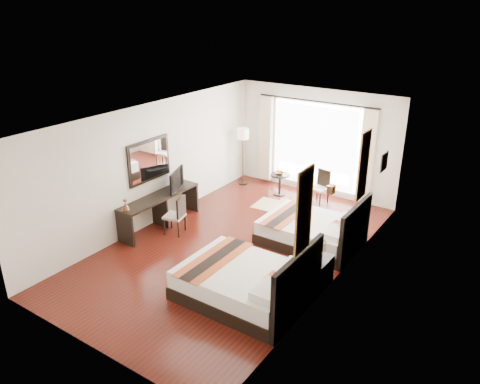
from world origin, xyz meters
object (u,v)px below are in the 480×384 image
Objects in this scene: console_desk at (160,211)px; desk_chair at (175,222)px; television at (173,179)px; side_table at (280,184)px; table_lamp at (320,247)px; floor_lamp at (243,137)px; bed_far at (313,231)px; window_chair at (319,193)px; nightstand at (316,271)px; bed_near at (247,283)px; fruit_bowl at (279,173)px; vase at (313,259)px.

console_desk is 0.54m from desk_chair.
side_table is at bearing -48.44° from television.
floor_lamp is (-3.92, 3.39, 0.62)m from table_lamp.
window_chair is at bearing 111.86° from bed_far.
television is at bearing 170.50° from nightstand.
television is (-4.01, 0.60, 0.25)m from table_lamp.
bed_near is at bearing -140.80° from television.
fruit_bowl is at bearing -48.57° from television.
nightstand is (0.72, -1.39, -0.02)m from bed_far.
television is at bearing -116.43° from side_table.
nightstand is at bearing -121.52° from television.
console_desk reaches higher than fruit_bowl.
nightstand is 4.11m from television.
desk_chair is (-3.49, 0.11, -0.00)m from nightstand.
bed_far is 1.67m from vase.
floor_lamp is 2.60m from window_chair.
vase is at bearing 51.53° from bed_near.
floor_lamp is (-3.18, 2.07, 1.07)m from bed_far.
bed_near is at bearing -55.63° from floor_lamp.
bed_near is 4.81m from side_table.
console_desk is 0.78m from television.
television is 3.77m from window_chair.
console_desk is 3.44m from side_table.
vase is (-0.02, -0.11, 0.29)m from nightstand.
bed_near is 3.71× the size of side_table.
nightstand is 4.28m from side_table.
bed_near is 0.98× the size of console_desk.
bed_near is 3.46m from console_desk.
console_desk is 4.08m from window_chair.
table_lamp is (0.01, 0.07, 0.47)m from nightstand.
nightstand is 4.28m from fruit_bowl.
television is (-3.97, 0.78, 0.43)m from vase.
floor_lamp is at bearing 124.37° from bed_near.
floor_lamp is at bearing 139.18° from table_lamp.
floor_lamp is at bearing -78.68° from window_chair.
television reaches higher than console_desk.
fruit_bowl is at bearing 66.73° from console_desk.
side_table reaches higher than nightstand.
vase is 0.06× the size of console_desk.
table_lamp reaches higher than vase.
bed_far is 3.44× the size of side_table.
window_chair is at bearing 113.25° from vase.
table_lamp is 2.85× the size of vase.
window_chair is at bearing -63.40° from television.
table_lamp is at bearing 78.79° from vase.
nightstand is 0.48m from table_lamp.
desk_chair is at bearing -104.32° from side_table.
nightstand is 3.77m from window_chair.
table_lamp is 0.61× the size of side_table.
console_desk is 2.54× the size of window_chair.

